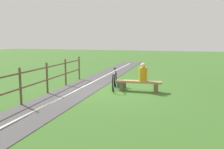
{
  "coord_description": "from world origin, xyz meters",
  "views": [
    {
      "loc": [
        -3.46,
        9.67,
        2.17
      ],
      "look_at": [
        -0.63,
        1.64,
        0.95
      ],
      "focal_mm": 38.53,
      "sensor_mm": 36.0,
      "label": 1
    }
  ],
  "objects": [
    {
      "name": "paved_path",
      "position": [
        1.12,
        4.0,
        0.01
      ],
      "size": [
        4.63,
        36.03,
        0.02
      ],
      "primitive_type": "cube",
      "rotation": [
        0.0,
        0.0,
        0.08
      ],
      "color": "#4C494C",
      "rests_on": "ground_plane"
    },
    {
      "name": "backpack",
      "position": [
        -0.26,
        -0.72,
        0.18
      ],
      "size": [
        0.38,
        0.41,
        0.37
      ],
      "rotation": [
        0.0,
        0.0,
        4.05
      ],
      "color": "navy",
      "rests_on": "ground_plane"
    },
    {
      "name": "person_seated",
      "position": [
        -1.37,
        -0.22,
        0.78
      ],
      "size": [
        0.37,
        0.37,
        0.77
      ],
      "rotation": [
        0.0,
        0.0,
        0.05
      ],
      "color": "orange",
      "rests_on": "bench"
    },
    {
      "name": "bench",
      "position": [
        -1.19,
        -0.21,
        0.32
      ],
      "size": [
        1.97,
        0.46,
        0.45
      ],
      "rotation": [
        0.0,
        0.0,
        0.05
      ],
      "color": "#A88456",
      "rests_on": "ground_plane"
    },
    {
      "name": "ground_plane",
      "position": [
        0.0,
        0.0,
        0.0
      ],
      "size": [
        80.0,
        80.0,
        0.0
      ],
      "primitive_type": "plane",
      "color": "#3D6B28"
    },
    {
      "name": "path_centre_line",
      "position": [
        1.12,
        4.0,
        0.02
      ],
      "size": [
        2.6,
        31.91,
        0.0
      ],
      "primitive_type": "cube",
      "rotation": [
        0.0,
        0.0,
        0.08
      ],
      "color": "silver",
      "rests_on": "paved_path"
    },
    {
      "name": "bicycle",
      "position": [
        -0.08,
        -0.27,
        0.4
      ],
      "size": [
        0.45,
        1.75,
        0.94
      ],
      "rotation": [
        0.0,
        0.0,
        1.8
      ],
      "color": "black",
      "rests_on": "ground_plane"
    }
  ]
}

